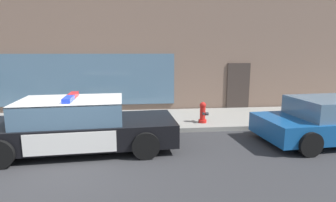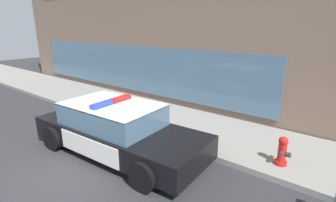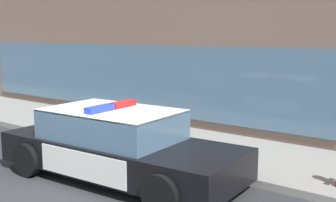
{
  "view_description": "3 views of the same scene",
  "coord_description": "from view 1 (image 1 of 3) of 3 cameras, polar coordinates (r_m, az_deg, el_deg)",
  "views": [
    {
      "loc": [
        1.76,
        -6.32,
        2.62
      ],
      "look_at": [
        2.67,
        2.23,
        1.01
      ],
      "focal_mm": 28.74,
      "sensor_mm": 36.0,
      "label": 1
    },
    {
      "loc": [
        5.15,
        -3.33,
        3.37
      ],
      "look_at": [
        0.92,
        2.01,
        1.34
      ],
      "focal_mm": 26.96,
      "sensor_mm": 36.0,
      "label": 2
    },
    {
      "loc": [
        5.8,
        -4.93,
        2.83
      ],
      "look_at": [
        0.69,
        1.68,
        1.5
      ],
      "focal_mm": 44.69,
      "sensor_mm": 36.0,
      "label": 3
    }
  ],
  "objects": [
    {
      "name": "ground",
      "position": [
        7.06,
        -20.51,
        -11.87
      ],
      "size": [
        48.0,
        48.0,
        0.0
      ],
      "primitive_type": "plane",
      "color": "#303033"
    },
    {
      "name": "sidewalk",
      "position": [
        10.24,
        -15.82,
        -4.19
      ],
      "size": [
        48.0,
        2.94,
        0.15
      ],
      "primitive_type": "cube",
      "color": "gray",
      "rests_on": "ground"
    },
    {
      "name": "storefront_building",
      "position": [
        15.96,
        -16.68,
        14.65
      ],
      "size": [
        23.56,
        8.85,
        7.74
      ],
      "color": "#7A6051",
      "rests_on": "ground"
    },
    {
      "name": "police_cruiser",
      "position": [
        7.54,
        -18.48,
        -4.84
      ],
      "size": [
        5.09,
        2.33,
        1.49
      ],
      "rotation": [
        0.0,
        0.0,
        0.06
      ],
      "color": "black",
      "rests_on": "ground"
    },
    {
      "name": "fire_hydrant",
      "position": [
        9.43,
        7.4,
        -2.46
      ],
      "size": [
        0.34,
        0.39,
        0.73
      ],
      "color": "red",
      "rests_on": "sidewalk"
    },
    {
      "name": "car_down_street",
      "position": [
        9.14,
        31.4,
        -3.53
      ],
      "size": [
        4.33,
        2.28,
        1.29
      ],
      "rotation": [
        0.0,
        0.0,
        0.07
      ],
      "color": "#144C8C",
      "rests_on": "ground"
    }
  ]
}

